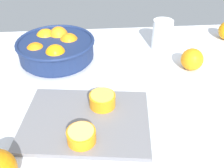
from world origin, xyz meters
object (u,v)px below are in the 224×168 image
Objects in this scene: fruit_bowl at (56,48)px; orange_half_0 at (102,100)px; second_glass at (162,36)px; orange_half_1 at (81,136)px; cutting_board at (86,120)px; loose_orange_3 at (192,59)px.

fruit_bowl reaches higher than orange_half_0.
fruit_bowl is 2.40× the size of second_glass.
orange_half_1 is (9.52, -40.92, -1.64)cm from fruit_bowl.
cutting_board is 42.62cm from loose_orange_3.
fruit_bowl reaches higher than orange_half_1.
second_glass is (39.59, 5.06, 0.61)cm from fruit_bowl.
loose_orange_3 is (35.76, 22.98, 3.11)cm from cutting_board.
orange_half_1 is (-5.58, -12.35, -0.22)cm from orange_half_0.
orange_half_0 is (15.09, -28.57, -1.42)cm from fruit_bowl.
loose_orange_3 is at bearing -12.76° from fruit_bowl.
orange_half_1 reaches higher than cutting_board.
fruit_bowl is 35.31cm from cutting_board.
cutting_board is at bearing -127.03° from second_glass.
fruit_bowl is at bearing -172.72° from second_glass.
loose_orange_3 is (31.20, 18.08, 0.58)cm from orange_half_0.
fruit_bowl is 0.84× the size of cutting_board.
second_glass reaches higher than orange_half_1.
orange_half_0 is at bearing -126.07° from second_glass.
orange_half_0 is at bearing -62.15° from fruit_bowl.
loose_orange_3 is (36.77, 30.43, 0.80)cm from orange_half_1.
second_glass is at bearing 7.28° from fruit_bowl.
orange_half_0 is (-24.49, -33.62, -2.02)cm from second_glass.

